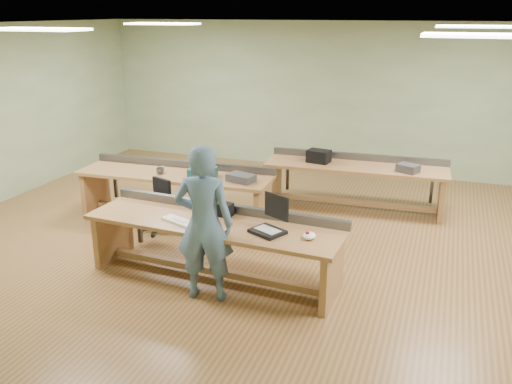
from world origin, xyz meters
TOP-DOWN VIEW (x-y plane):
  - floor at (0.00, 0.00)m, footprint 10.00×10.00m
  - ceiling at (0.00, 0.00)m, footprint 10.00×10.00m
  - wall_back at (0.00, 4.00)m, footprint 10.00×0.04m
  - wall_front at (0.00, -4.00)m, footprint 10.00×0.04m
  - fluor_panels at (0.00, 0.00)m, footprint 6.20×3.50m
  - workbench_front at (-0.33, -1.34)m, footprint 3.24×1.02m
  - workbench_mid at (-1.76, 0.35)m, footprint 3.15×0.99m
  - workbench_back at (0.85, 1.78)m, footprint 3.02×0.94m
  - person at (-0.24, -1.83)m, footprint 0.74×0.56m
  - laptop_base at (0.39, -1.48)m, footprint 0.46×0.43m
  - laptop_screen at (0.46, -1.35)m, footprint 0.34×0.18m
  - keyboard at (-0.72, -1.52)m, footprint 0.51×0.32m
  - trackball_mouse at (0.88, -1.47)m, footprint 0.20×0.21m
  - camera_bag at (-0.31, -1.13)m, footprint 0.27×0.19m
  - task_chair at (-1.77, -0.30)m, footprint 0.56×0.56m
  - parts_bin_teal at (-1.26, 0.28)m, footprint 0.45×0.37m
  - parts_bin_grey at (-0.62, 0.27)m, footprint 0.45×0.35m
  - mug at (-1.95, 0.21)m, footprint 0.16×0.16m
  - drinks_can at (-1.95, 0.28)m, footprint 0.08×0.08m
  - storage_box_back at (0.22, 1.72)m, footprint 0.41×0.32m
  - tray_back at (1.69, 1.63)m, footprint 0.39×0.35m

SIDE VIEW (x-z plane):
  - floor at x=0.00m, z-range 0.00..0.00m
  - task_chair at x=-1.77m, z-range -0.11..0.70m
  - workbench_back at x=0.85m, z-range 0.13..0.99m
  - workbench_mid at x=-1.76m, z-range 0.13..0.99m
  - workbench_front at x=-0.33m, z-range 0.13..0.99m
  - keyboard at x=-0.72m, z-range 0.75..0.78m
  - laptop_base at x=0.39m, z-range 0.75..0.79m
  - trackball_mouse at x=0.88m, z-range 0.75..0.82m
  - mug at x=-1.95m, z-range 0.75..0.85m
  - drinks_can at x=-1.95m, z-range 0.75..0.86m
  - parts_bin_grey at x=-0.62m, z-range 0.75..0.86m
  - tray_back at x=1.69m, z-range 0.75..0.88m
  - parts_bin_teal at x=-1.26m, z-range 0.75..0.89m
  - camera_bag at x=-0.31m, z-range 0.75..0.92m
  - storage_box_back at x=0.22m, z-range 0.75..0.96m
  - person at x=-0.24m, z-range 0.00..1.83m
  - laptop_screen at x=0.46m, z-range 0.89..1.18m
  - wall_back at x=0.00m, z-range 0.00..3.00m
  - wall_front at x=0.00m, z-range 0.00..3.00m
  - fluor_panels at x=0.00m, z-range 2.96..2.99m
  - ceiling at x=0.00m, z-range 3.00..3.00m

